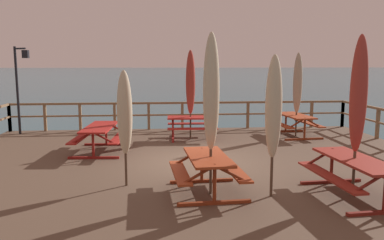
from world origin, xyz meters
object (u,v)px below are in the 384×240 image
object	(u,v)px
patio_umbrella_tall_front	(274,108)
patio_umbrella_short_mid	(298,83)
patio_umbrella_tall_back_right	(211,93)
picnic_table_mid_centre	(192,123)
patio_umbrella_tall_mid_left	(125,113)
lamp_post_hooked	(20,77)
picnic_table_mid_right	(356,169)
patio_umbrella_short_back	(190,83)
patio_umbrella_tall_mid_right	(359,95)
picnic_table_front_left	(100,133)
picnic_table_back_right	(208,166)
picnic_table_mid_left	(295,121)

from	to	relation	value
patio_umbrella_tall_front	patio_umbrella_short_mid	bearing A→B (deg)	66.13
patio_umbrella_tall_back_right	patio_umbrella_short_mid	bearing A→B (deg)	56.65
picnic_table_mid_centre	patio_umbrella_tall_mid_left	distance (m)	5.54
patio_umbrella_tall_mid_left	lamp_post_hooked	distance (m)	7.74
picnic_table_mid_right	patio_umbrella_tall_mid_left	bearing A→B (deg)	166.24
patio_umbrella_short_back	picnic_table_mid_centre	bearing A→B (deg)	-19.14
patio_umbrella_tall_mid_right	picnic_table_front_left	bearing A→B (deg)	141.54
lamp_post_hooked	patio_umbrella_tall_mid_left	bearing A→B (deg)	-56.60
patio_umbrella_tall_front	picnic_table_mid_right	bearing A→B (deg)	-5.69
picnic_table_mid_right	patio_umbrella_tall_front	size ratio (longest dim) A/B	0.81
picnic_table_back_right	lamp_post_hooked	world-z (taller)	lamp_post_hooked
picnic_table_mid_left	patio_umbrella_tall_back_right	size ratio (longest dim) A/B	0.63
patio_umbrella_tall_back_right	patio_umbrella_short_mid	size ratio (longest dim) A/B	1.07
picnic_table_front_left	picnic_table_mid_centre	size ratio (longest dim) A/B	1.28
picnic_table_mid_right	picnic_table_back_right	bearing A→B (deg)	169.92
picnic_table_front_left	picnic_table_mid_left	size ratio (longest dim) A/B	1.10
patio_umbrella_short_back	picnic_table_front_left	bearing A→B (deg)	-147.73
patio_umbrella_tall_back_right	picnic_table_back_right	bearing A→B (deg)	125.26
patio_umbrella_tall_mid_right	lamp_post_hooked	size ratio (longest dim) A/B	0.98
picnic_table_mid_centre	patio_umbrella_tall_back_right	distance (m)	5.98
picnic_table_mid_left	patio_umbrella_short_mid	xyz separation A→B (m)	(0.04, -0.01, 1.34)
picnic_table_mid_centre	patio_umbrella_short_mid	bearing A→B (deg)	2.42
picnic_table_front_left	patio_umbrella_short_mid	bearing A→B (deg)	16.19
patio_umbrella_tall_mid_left	patio_umbrella_short_mid	size ratio (longest dim) A/B	0.83
patio_umbrella_short_back	patio_umbrella_tall_mid_right	bearing A→B (deg)	-66.47
patio_umbrella_tall_mid_right	lamp_post_hooked	distance (m)	11.54
picnic_table_mid_left	patio_umbrella_tall_front	xyz separation A→B (m)	(-2.71, -6.23, 1.20)
patio_umbrella_tall_mid_left	patio_umbrella_tall_back_right	bearing A→B (deg)	-21.35
picnic_table_mid_left	patio_umbrella_tall_back_right	bearing A→B (deg)	-123.02
picnic_table_mid_right	picnic_table_mid_left	distance (m)	6.49
patio_umbrella_tall_mid_left	patio_umbrella_short_mid	world-z (taller)	patio_umbrella_short_mid
picnic_table_mid_left	patio_umbrella_tall_mid_right	xyz separation A→B (m)	(-1.09, -6.34, 1.44)
patio_umbrella_tall_mid_right	patio_umbrella_tall_mid_left	world-z (taller)	patio_umbrella_tall_mid_right
lamp_post_hooked	picnic_table_mid_centre	bearing A→B (deg)	-12.31
picnic_table_front_left	patio_umbrella_tall_front	distance (m)	5.92
picnic_table_back_right	patio_umbrella_tall_mid_right	xyz separation A→B (m)	(2.83, -0.45, 1.45)
picnic_table_back_right	picnic_table_mid_left	world-z (taller)	same
picnic_table_back_right	picnic_table_mid_right	distance (m)	2.89
picnic_table_mid_left	picnic_table_mid_centre	size ratio (longest dim) A/B	1.16
picnic_table_mid_left	picnic_table_mid_centre	world-z (taller)	same
picnic_table_front_left	picnic_table_mid_left	distance (m)	6.91
lamp_post_hooked	picnic_table_front_left	bearing A→B (deg)	-43.91
picnic_table_front_left	picnic_table_back_right	bearing A→B (deg)	-55.61
picnic_table_front_left	patio_umbrella_tall_mid_left	bearing A→B (deg)	-72.99
picnic_table_front_left	picnic_table_mid_centre	bearing A→B (deg)	31.59
picnic_table_mid_right	lamp_post_hooked	distance (m)	11.68
picnic_table_mid_centre	patio_umbrella_tall_mid_left	xyz separation A→B (m)	(-1.87, -5.11, 1.02)
lamp_post_hooked	picnic_table_back_right	bearing A→B (deg)	-49.94
picnic_table_mid_centre	patio_umbrella_short_back	world-z (taller)	patio_umbrella_short_back
patio_umbrella_short_back	picnic_table_mid_left	bearing A→B (deg)	2.39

